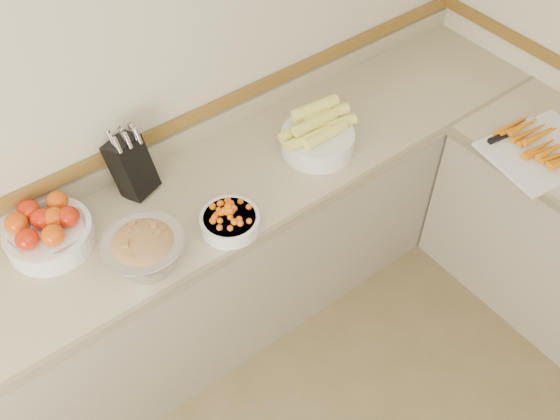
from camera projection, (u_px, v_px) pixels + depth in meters
back_wall at (108, 101)px, 2.43m from camera, size 4.00×0.00×4.00m
counter_back at (177, 281)px, 2.89m from camera, size 4.00×0.65×1.08m
knife_block at (131, 165)px, 2.57m from camera, size 0.19×0.21×0.34m
tomato_bowl at (48, 231)px, 2.42m from camera, size 0.34×0.34×0.17m
cherry_tomato_bowl at (230, 219)px, 2.49m from camera, size 0.24×0.24×0.14m
corn_bowl at (317, 136)px, 2.78m from camera, size 0.37×0.33×0.24m
rhubarb_bowl at (145, 251)px, 2.33m from camera, size 0.31×0.31×0.18m
cutting_board at (542, 148)px, 2.81m from camera, size 0.55×0.46×0.07m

